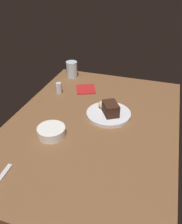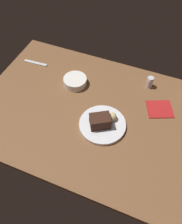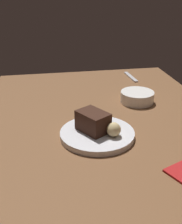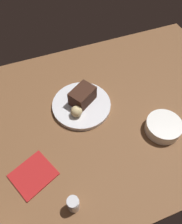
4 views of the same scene
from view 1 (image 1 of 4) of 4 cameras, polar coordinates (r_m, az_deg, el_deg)
The scene contains 9 objects.
dining_table at distance 120.99cm, azimuth 0.34°, elevation -3.20°, with size 120.00×84.00×3.00cm, color brown.
dessert_plate at distance 125.54cm, azimuth 4.25°, elevation -0.48°, with size 23.46×23.46×1.86cm, color silver.
chocolate_cake_slice at distance 122.31cm, azimuth 4.75°, elevation 0.80°, with size 9.83×6.82×6.36cm, color #381E14.
bread_roll at distance 127.62cm, azimuth 2.79°, elevation 1.84°, with size 4.38×4.38×4.38cm, color #DBC184.
salt_shaker at distance 147.10cm, azimuth -7.75°, elevation 5.71°, with size 3.67×3.67×6.84cm.
water_glass at distance 167.67cm, azimuth -4.66°, elevation 10.20°, with size 7.70×7.70×11.04cm, color silver.
side_bowl at distance 112.20cm, azimuth -9.52°, elevation -4.68°, with size 13.19×13.19×4.37cm, color white.
dessert_spoon at distance 98.49cm, azimuth -21.09°, elevation -14.78°, with size 15.00×1.80×0.70cm, color silver.
folded_napkin at distance 151.30cm, azimuth -1.25°, elevation 5.51°, with size 13.13×11.69×0.60cm, color #B21E1E.
Camera 1 is at (-93.36, -29.56, 72.55)cm, focal length 37.93 mm.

